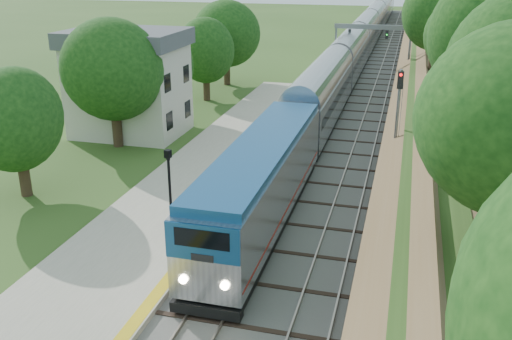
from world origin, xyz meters
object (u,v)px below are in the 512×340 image
(lamppost_far, at_px, (170,196))
(signal_farside, at_px, (398,111))
(station_building, at_px, (129,82))
(train, at_px, (364,37))
(signal_gantry, at_px, (372,38))

(lamppost_far, bearing_deg, signal_farside, 49.86)
(signal_farside, bearing_deg, station_building, 169.07)
(station_building, relative_size, train, 0.06)
(station_building, distance_m, lamppost_far, 18.90)
(signal_gantry, relative_size, signal_farside, 1.27)
(train, relative_size, signal_farside, 20.62)
(signal_gantry, height_order, train, signal_gantry)
(station_building, xyz_separation_m, lamppost_far, (10.10, -15.88, -1.81))
(lamppost_far, height_order, signal_farside, signal_farside)
(signal_gantry, distance_m, lamppost_far, 41.44)
(signal_gantry, xyz_separation_m, lamppost_far, (-6.37, -40.87, -2.54))
(train, bearing_deg, lamppost_far, -93.65)
(station_building, xyz_separation_m, train, (14.00, 45.21, -1.90))
(signal_gantry, relative_size, train, 0.06)
(station_building, distance_m, train, 47.36)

